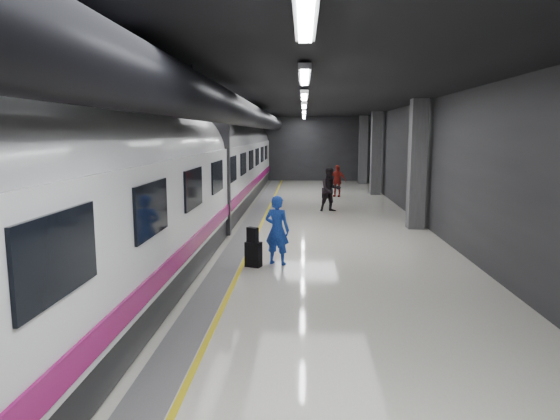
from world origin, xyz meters
TOP-DOWN VIEW (x-y plane):
  - ground at (0.00, 0.00)m, footprint 40.00×40.00m
  - platform_hall at (-0.29, 0.96)m, footprint 10.02×40.02m
  - train at (-3.25, -0.00)m, footprint 3.05×38.00m
  - traveler_main at (-0.07, -3.16)m, footprint 0.75×0.61m
  - suitcase_main at (-0.65, -3.44)m, footprint 0.45×0.37m
  - shoulder_bag at (-0.67, -3.47)m, footprint 0.32×0.28m
  - traveler_far_a at (1.75, 5.69)m, footprint 1.09×0.95m
  - traveler_far_b at (2.37, 10.90)m, footprint 1.06×0.67m
  - suitcase_far at (1.75, 10.11)m, footprint 0.39×0.28m

SIDE VIEW (x-z plane):
  - ground at x=0.00m, z-range 0.00..0.00m
  - suitcase_far at x=1.75m, z-range 0.00..0.54m
  - suitcase_main at x=-0.65m, z-range 0.00..0.63m
  - shoulder_bag at x=-0.67m, z-range 0.63..1.01m
  - traveler_far_b at x=2.37m, z-range 0.00..1.68m
  - traveler_main at x=-0.07m, z-range 0.00..1.78m
  - traveler_far_a at x=1.75m, z-range 0.00..1.90m
  - train at x=-3.25m, z-range 0.04..4.09m
  - platform_hall at x=-0.29m, z-range 1.28..5.79m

